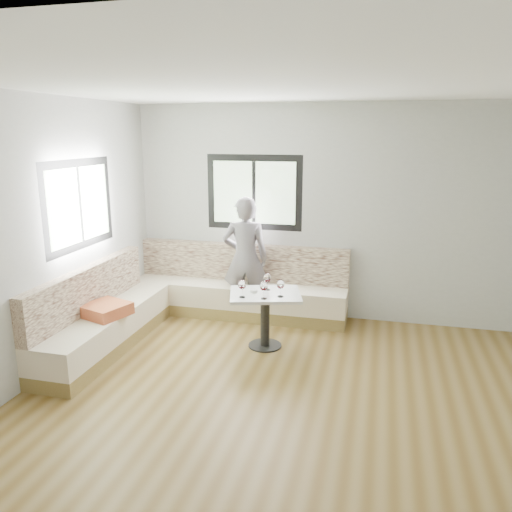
# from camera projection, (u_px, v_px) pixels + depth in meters

# --- Properties ---
(room) EXTENTS (5.01, 5.01, 2.81)m
(room) POSITION_uv_depth(u_px,v_px,m) (277.00, 256.00, 4.23)
(room) COLOR brown
(room) RESTS_ON ground
(banquette) EXTENTS (2.90, 2.80, 0.95)m
(banquette) POSITION_uv_depth(u_px,v_px,m) (184.00, 303.00, 6.30)
(banquette) COLOR olive
(banquette) RESTS_ON ground
(table) EXTENTS (0.93, 0.81, 0.65)m
(table) POSITION_uv_depth(u_px,v_px,m) (265.00, 307.00, 5.71)
(table) COLOR black
(table) RESTS_ON ground
(person) EXTENTS (0.66, 0.50, 1.64)m
(person) POSITION_uv_depth(u_px,v_px,m) (245.00, 259.00, 6.53)
(person) COLOR slate
(person) RESTS_ON ground
(olive_ramekin) EXTENTS (0.09, 0.09, 0.03)m
(olive_ramekin) POSITION_uv_depth(u_px,v_px,m) (254.00, 291.00, 5.69)
(olive_ramekin) COLOR white
(olive_ramekin) RESTS_ON table
(wine_glass_a) EXTENTS (0.09, 0.09, 0.20)m
(wine_glass_a) POSITION_uv_depth(u_px,v_px,m) (242.00, 285.00, 5.49)
(wine_glass_a) COLOR white
(wine_glass_a) RESTS_ON table
(wine_glass_b) EXTENTS (0.09, 0.09, 0.20)m
(wine_glass_b) POSITION_uv_depth(u_px,v_px,m) (264.00, 287.00, 5.44)
(wine_glass_b) COLOR white
(wine_glass_b) RESTS_ON table
(wine_glass_c) EXTENTS (0.09, 0.09, 0.20)m
(wine_glass_c) POSITION_uv_depth(u_px,v_px,m) (281.00, 285.00, 5.51)
(wine_glass_c) COLOR white
(wine_glass_c) RESTS_ON table
(wine_glass_d) EXTENTS (0.09, 0.09, 0.20)m
(wine_glass_d) POSITION_uv_depth(u_px,v_px,m) (267.00, 278.00, 5.75)
(wine_glass_d) COLOR white
(wine_glass_d) RESTS_ON table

